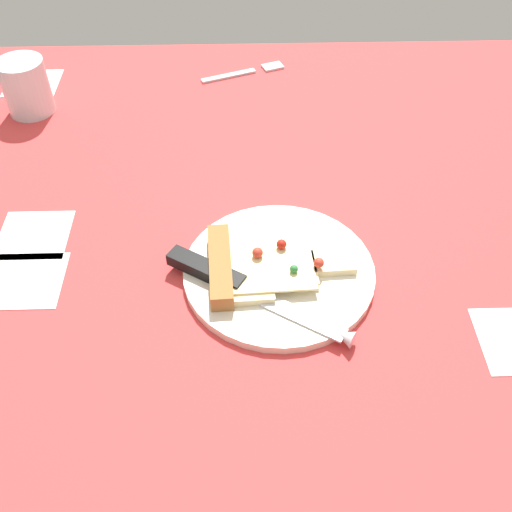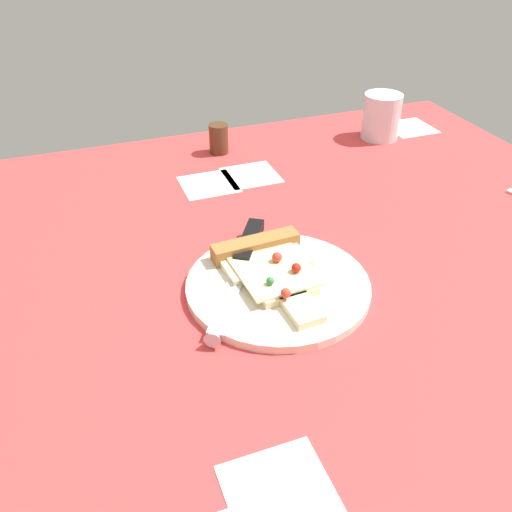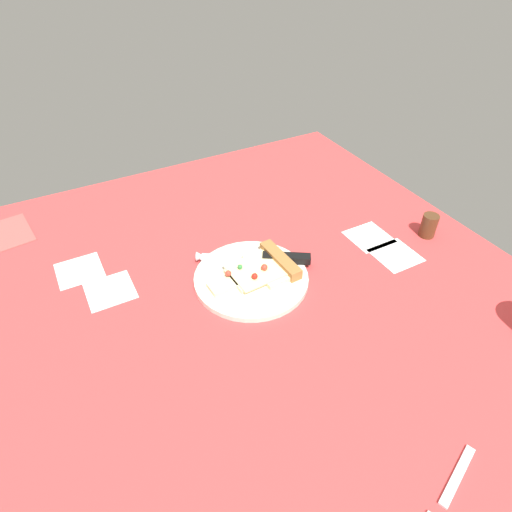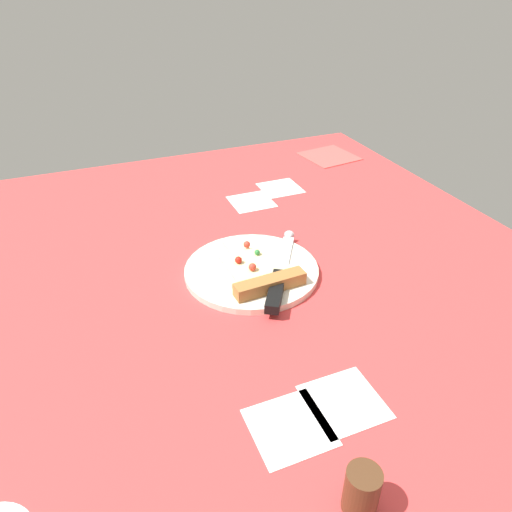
{
  "view_description": "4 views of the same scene",
  "coord_description": "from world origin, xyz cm",
  "px_view_note": "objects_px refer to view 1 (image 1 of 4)",
  "views": [
    {
      "loc": [
        50.47,
        -7.64,
        53.16
      ],
      "look_at": [
        1.48,
        -6.26,
        1.99
      ],
      "focal_mm": 41.33,
      "sensor_mm": 36.0,
      "label": 1
    },
    {
      "loc": [
        24.52,
        46.7,
        42.83
      ],
      "look_at": [
        4.51,
        -6.88,
        3.34
      ],
      "focal_mm": 38.71,
      "sensor_mm": 36.0,
      "label": 2
    },
    {
      "loc": [
        -54.55,
        26.18,
        59.64
      ],
      "look_at": [
        5.41,
        -6.03,
        3.5
      ],
      "focal_mm": 30.44,
      "sensor_mm": 36.0,
      "label": 3
    },
    {
      "loc": [
        -22.51,
        -67.05,
        46.99
      ],
      "look_at": [
        3.48,
        -3.99,
        3.61
      ],
      "focal_mm": 33.62,
      "sensor_mm": 36.0,
      "label": 4
    }
  ],
  "objects_px": {
    "knife": "(239,286)",
    "drinking_glass": "(26,87)",
    "fork": "(247,71)",
    "pizza_slice": "(258,265)",
    "plate": "(279,272)"
  },
  "relations": [
    {
      "from": "knife",
      "to": "fork",
      "type": "xyz_separation_m",
      "value": [
        -0.52,
        0.02,
        -0.01
      ]
    },
    {
      "from": "pizza_slice",
      "to": "fork",
      "type": "distance_m",
      "value": 0.49
    },
    {
      "from": "plate",
      "to": "drinking_glass",
      "type": "height_order",
      "value": "drinking_glass"
    },
    {
      "from": "pizza_slice",
      "to": "plate",
      "type": "bearing_deg",
      "value": 89.78
    },
    {
      "from": "knife",
      "to": "drinking_glass",
      "type": "height_order",
      "value": "drinking_glass"
    },
    {
      "from": "pizza_slice",
      "to": "drinking_glass",
      "type": "height_order",
      "value": "drinking_glass"
    },
    {
      "from": "plate",
      "to": "fork",
      "type": "height_order",
      "value": "plate"
    },
    {
      "from": "plate",
      "to": "knife",
      "type": "height_order",
      "value": "knife"
    },
    {
      "from": "drinking_glass",
      "to": "fork",
      "type": "relative_size",
      "value": 0.58
    },
    {
      "from": "drinking_glass",
      "to": "fork",
      "type": "bearing_deg",
      "value": 107.57
    },
    {
      "from": "plate",
      "to": "pizza_slice",
      "type": "distance_m",
      "value": 0.03
    },
    {
      "from": "plate",
      "to": "drinking_glass",
      "type": "xyz_separation_m",
      "value": [
        -0.37,
        -0.38,
        0.04
      ]
    },
    {
      "from": "fork",
      "to": "pizza_slice",
      "type": "bearing_deg",
      "value": -20.57
    },
    {
      "from": "pizza_slice",
      "to": "knife",
      "type": "distance_m",
      "value": 0.04
    },
    {
      "from": "plate",
      "to": "knife",
      "type": "bearing_deg",
      "value": -57.26
    }
  ]
}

